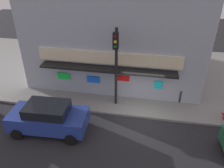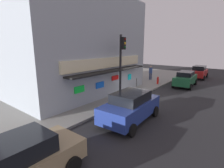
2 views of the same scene
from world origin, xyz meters
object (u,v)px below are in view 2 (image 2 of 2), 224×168
at_px(traffic_light, 122,58).
at_px(parked_car_tan, 10,166).
at_px(fire_hydrant, 158,80).
at_px(parked_car_blue, 131,106).
at_px(pedestrian, 151,72).
at_px(parked_car_red, 199,72).
at_px(trash_can, 135,82).
at_px(potted_plant_by_doorway, 128,83).
at_px(parked_car_green, 185,79).

distance_m(traffic_light, parked_car_tan, 10.42).
bearing_deg(fire_hydrant, parked_car_blue, -165.25).
bearing_deg(pedestrian, traffic_light, -170.31).
distance_m(parked_car_blue, parked_car_red, 17.51).
height_order(traffic_light, trash_can, traffic_light).
distance_m(pedestrian, potted_plant_by_doorway, 5.48).
bearing_deg(parked_car_red, trash_can, 157.58).
relative_size(pedestrian, parked_car_blue, 0.41).
height_order(fire_hydrant, parked_car_tan, parked_car_tan).
height_order(parked_car_tan, parked_car_green, parked_car_green).
height_order(traffic_light, parked_car_blue, traffic_light).
relative_size(potted_plant_by_doorway, parked_car_red, 0.22).
bearing_deg(parked_car_tan, parked_car_blue, -1.54).
distance_m(fire_hydrant, trash_can, 2.95).
bearing_deg(fire_hydrant, trash_can, 149.05).
distance_m(fire_hydrant, parked_car_red, 8.03).
bearing_deg(parked_car_tan, traffic_light, 16.02).
bearing_deg(parked_car_tan, parked_car_red, -0.51).
relative_size(parked_car_blue, parked_car_red, 1.06).
bearing_deg(pedestrian, fire_hydrant, -136.04).
bearing_deg(parked_car_green, potted_plant_by_doorway, 139.29).
xyz_separation_m(fire_hydrant, parked_car_tan, (-16.36, -2.44, 0.28)).
xyz_separation_m(fire_hydrant, parked_car_red, (7.58, -2.65, 0.32)).
distance_m(trash_can, parked_car_blue, 8.48).
height_order(traffic_light, parked_car_red, traffic_light).
distance_m(fire_hydrant, potted_plant_by_doorway, 3.96).
relative_size(potted_plant_by_doorway, parked_car_tan, 0.20).
distance_m(pedestrian, parked_car_green, 4.41).
height_order(potted_plant_by_doorway, parked_car_blue, parked_car_blue).
height_order(pedestrian, parked_car_green, pedestrian).
bearing_deg(parked_car_tan, trash_can, 15.95).
bearing_deg(parked_car_blue, fire_hydrant, 14.75).
height_order(potted_plant_by_doorway, parked_car_green, parked_car_green).
bearing_deg(parked_car_blue, parked_car_green, 0.22).
bearing_deg(trash_can, parked_car_tan, -164.05).
bearing_deg(parked_car_green, pedestrian, 83.30).
relative_size(traffic_light, parked_car_blue, 1.17).
bearing_deg(parked_car_tan, pedestrian, 13.10).
relative_size(fire_hydrant, parked_car_red, 0.20).
distance_m(fire_hydrant, parked_car_tan, 16.55).
height_order(parked_car_tan, parked_car_red, parked_car_red).
distance_m(traffic_light, potted_plant_by_doorway, 4.36).
relative_size(pedestrian, potted_plant_by_doorway, 1.95).
distance_m(fire_hydrant, parked_car_blue, 10.27).
bearing_deg(trash_can, parked_car_blue, -150.85).
distance_m(potted_plant_by_doorway, parked_car_green, 6.52).
height_order(traffic_light, parked_car_green, traffic_light).
bearing_deg(potted_plant_by_doorway, parked_car_blue, -145.90).
xyz_separation_m(parked_car_tan, parked_car_blue, (6.44, -0.17, 0.07)).
bearing_deg(parked_car_green, trash_can, 133.55).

